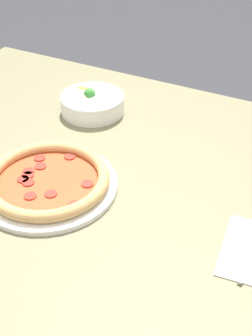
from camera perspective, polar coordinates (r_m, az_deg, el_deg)
name	(u,v)px	position (r m, az deg, el deg)	size (l,w,h in m)	color
dining_table	(85,206)	(1.11, -4.99, -4.58)	(1.27, 1.02, 0.74)	#706B4C
pizza	(48,181)	(1.02, -9.52, -1.59)	(0.30, 0.30, 0.04)	white
bowl	(92,102)	(1.28, -4.17, 8.04)	(0.17, 0.17, 0.07)	white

